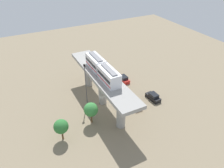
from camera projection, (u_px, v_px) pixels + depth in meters
ground_plane at (103, 103)px, 53.11m from camera, size 120.00×120.00×0.00m
viaduct at (102, 82)px, 49.82m from camera, size 5.20×28.00×8.06m
train at (102, 69)px, 47.78m from camera, size 2.64×13.55×3.24m
parked_car_black at (153, 97)px, 53.84m from camera, size 2.06×4.30×1.76m
parked_car_red at (123, 79)px, 61.04m from camera, size 2.01×4.29×1.76m
parked_car_orange at (135, 103)px, 51.63m from camera, size 2.04×4.30×1.76m
tree_near_viaduct at (91, 110)px, 45.26m from camera, size 3.06×3.06×5.14m
tree_mid_lot at (61, 127)px, 41.40m from camera, size 2.90×2.90×4.80m
signal_post at (86, 83)px, 49.99m from camera, size 0.44×0.28×10.66m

